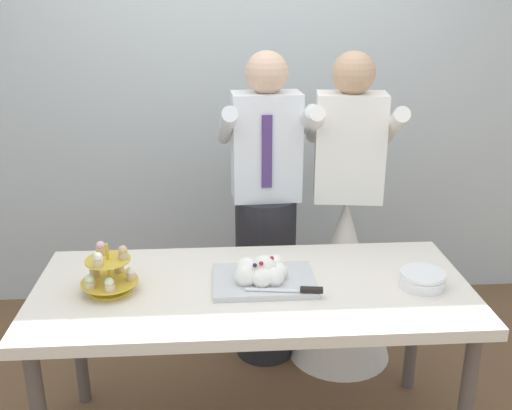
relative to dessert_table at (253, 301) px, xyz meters
The scene contains 7 objects.
rear_wall 1.62m from the dessert_table, 90.00° to the left, with size 5.20×0.10×2.90m, color silver.
dessert_table is the anchor object (origin of this frame).
cupcake_stand 0.60m from the dessert_table, behind, with size 0.23×0.23×0.21m.
main_cake_tray 0.12m from the dessert_table, 22.23° to the left, with size 0.44×0.31×0.12m.
plate_stack 0.70m from the dessert_table, ahead, with size 0.18×0.19×0.07m.
person_groom 0.70m from the dessert_table, 80.86° to the left, with size 0.48×0.51×1.66m.
person_bride 0.84m from the dessert_table, 50.84° to the left, with size 0.56×0.56×1.66m.
Camera 1 is at (-0.13, -2.17, 1.91)m, focal length 41.38 mm.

